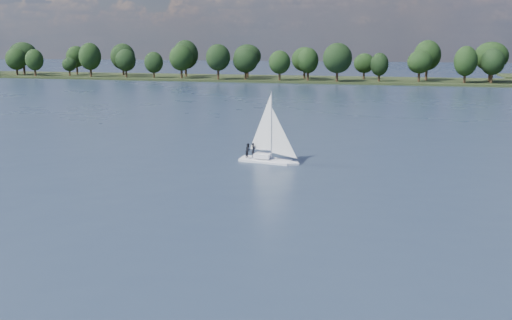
# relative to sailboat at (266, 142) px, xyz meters

# --- Properties ---
(ground) EXTENTS (700.00, 700.00, 0.00)m
(ground) POSITION_rel_sailboat_xyz_m (5.57, 48.72, -2.63)
(ground) COLOR #233342
(ground) RESTS_ON ground
(far_shore) EXTENTS (660.00, 40.00, 1.50)m
(far_shore) POSITION_rel_sailboat_xyz_m (5.57, 160.72, -2.63)
(far_shore) COLOR black
(far_shore) RESTS_ON ground
(sailboat) EXTENTS (7.38, 3.13, 9.42)m
(sailboat) POSITION_rel_sailboat_xyz_m (0.00, 0.00, 0.00)
(sailboat) COLOR white
(sailboat) RESTS_ON ground
(treeline) EXTENTS (562.46, 74.50, 17.59)m
(treeline) POSITION_rel_sailboat_xyz_m (-10.50, 157.92, 5.49)
(treeline) COLOR black
(treeline) RESTS_ON ground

